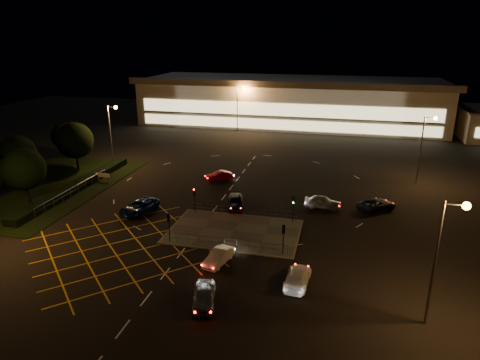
% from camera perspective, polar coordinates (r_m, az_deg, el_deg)
% --- Properties ---
extents(ground, '(180.00, 180.00, 0.00)m').
position_cam_1_polar(ground, '(50.10, -2.43, -5.71)').
color(ground, black).
rests_on(ground, ground).
extents(pedestrian_island, '(14.00, 9.00, 0.12)m').
position_cam_1_polar(pedestrian_island, '(47.85, -0.77, -6.85)').
color(pedestrian_island, '#4C4944').
rests_on(pedestrian_island, ground).
extents(grass_verge, '(18.00, 30.00, 0.08)m').
position_cam_1_polar(grass_verge, '(67.56, -24.43, -0.80)').
color(grass_verge, black).
rests_on(grass_verge, ground).
extents(hedge, '(2.00, 26.00, 1.00)m').
position_cam_1_polar(hedge, '(64.53, -20.96, -0.79)').
color(hedge, black).
rests_on(hedge, ground).
extents(supermarket, '(72.00, 26.50, 10.50)m').
position_cam_1_polar(supermarket, '(107.60, 6.72, 10.44)').
color(supermarket, beige).
rests_on(supermarket, ground).
extents(streetlight_se, '(1.78, 0.56, 10.03)m').
position_cam_1_polar(streetlight_se, '(33.89, 25.56, -8.00)').
color(streetlight_se, slate).
rests_on(streetlight_se, ground).
extents(streetlight_nw, '(1.78, 0.56, 10.03)m').
position_cam_1_polar(streetlight_nw, '(73.03, -16.68, 6.81)').
color(streetlight_nw, slate).
rests_on(streetlight_nw, ground).
extents(streetlight_ne, '(1.78, 0.56, 10.03)m').
position_cam_1_polar(streetlight_ne, '(66.38, 23.45, 4.89)').
color(streetlight_ne, slate).
rests_on(streetlight_ne, ground).
extents(streetlight_far_left, '(1.78, 0.56, 10.03)m').
position_cam_1_polar(streetlight_far_left, '(95.50, -0.11, 10.27)').
color(streetlight_far_left, slate).
rests_on(streetlight_far_left, ground).
extents(streetlight_far_right, '(1.78, 0.56, 10.03)m').
position_cam_1_polar(streetlight_far_right, '(96.48, 24.25, 8.72)').
color(streetlight_far_right, slate).
rests_on(streetlight_far_right, ground).
extents(signal_sw, '(0.28, 0.30, 3.15)m').
position_cam_1_polar(signal_sw, '(45.23, -9.47, -5.49)').
color(signal_sw, black).
rests_on(signal_sw, pedestrian_island).
extents(signal_se, '(0.28, 0.30, 3.15)m').
position_cam_1_polar(signal_se, '(42.29, 5.82, -7.10)').
color(signal_se, black).
rests_on(signal_se, pedestrian_island).
extents(signal_nw, '(0.28, 0.30, 3.15)m').
position_cam_1_polar(signal_nw, '(52.08, -6.11, -2.00)').
color(signal_nw, black).
rests_on(signal_nw, pedestrian_island).
extents(signal_ne, '(0.28, 0.30, 3.15)m').
position_cam_1_polar(signal_ne, '(49.56, 7.11, -3.15)').
color(signal_ne, black).
rests_on(signal_ne, pedestrian_island).
extents(tree_b, '(5.40, 5.40, 7.35)m').
position_cam_1_polar(tree_b, '(68.82, -27.59, 3.09)').
color(tree_b, black).
rests_on(tree_b, ground).
extents(tree_c, '(5.76, 5.76, 7.84)m').
position_cam_1_polar(tree_c, '(72.42, -21.18, 4.92)').
color(tree_c, black).
rests_on(tree_c, ground).
extents(tree_d, '(4.68, 4.68, 6.37)m').
position_cam_1_polar(tree_d, '(80.80, -22.28, 5.45)').
color(tree_d, black).
rests_on(tree_d, ground).
extents(tree_e, '(5.40, 5.40, 7.35)m').
position_cam_1_polar(tree_e, '(60.62, -26.88, 1.30)').
color(tree_e, black).
rests_on(tree_e, ground).
extents(car_near_silver, '(2.89, 4.78, 1.52)m').
position_cam_1_polar(car_near_silver, '(35.96, -4.80, -15.10)').
color(car_near_silver, '#9C9FA2').
rests_on(car_near_silver, ground).
extents(car_queue_white, '(2.33, 4.29, 1.34)m').
position_cam_1_polar(car_queue_white, '(41.51, -2.87, -10.19)').
color(car_queue_white, silver).
rests_on(car_queue_white, ground).
extents(car_left_blue, '(3.71, 6.02, 1.56)m').
position_cam_1_polar(car_left_blue, '(53.96, -13.32, -3.47)').
color(car_left_blue, '#0D1E4E').
rests_on(car_left_blue, ground).
extents(car_far_dkgrey, '(3.17, 5.25, 1.42)m').
position_cam_1_polar(car_far_dkgrey, '(54.16, -0.59, -2.93)').
color(car_far_dkgrey, black).
rests_on(car_far_dkgrey, ground).
extents(car_right_silver, '(4.69, 2.13, 1.56)m').
position_cam_1_polar(car_right_silver, '(54.93, 10.95, -2.89)').
color(car_right_silver, '#B5B7BD').
rests_on(car_right_silver, ground).
extents(car_circ_red, '(4.09, 3.49, 1.33)m').
position_cam_1_polar(car_circ_red, '(64.33, -2.75, 0.58)').
color(car_circ_red, maroon).
rests_on(car_circ_red, ground).
extents(car_east_grey, '(5.38, 4.95, 1.40)m').
position_cam_1_polar(car_east_grey, '(56.02, 17.73, -3.13)').
color(car_east_grey, black).
rests_on(car_east_grey, ground).
extents(car_approach_white, '(2.31, 4.98, 1.41)m').
position_cam_1_polar(car_approach_white, '(38.62, 7.69, -12.71)').
color(car_approach_white, white).
rests_on(car_approach_white, ground).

